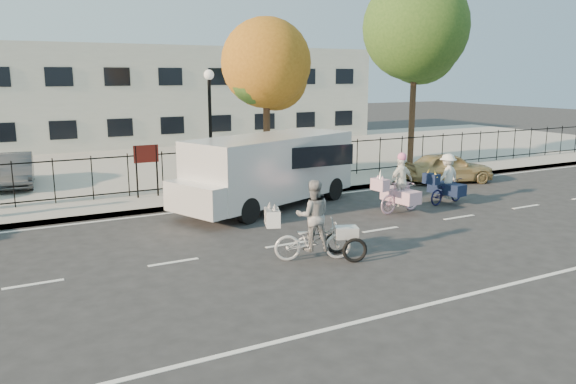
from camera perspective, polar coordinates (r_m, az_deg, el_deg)
ground at (r=14.54m, az=-0.12°, el=-5.36°), size 120.00×120.00×0.00m
road_markings at (r=14.54m, az=-0.12°, el=-5.34°), size 60.00×9.52×0.01m
curb at (r=18.98m, az=-7.28°, el=-1.13°), size 60.00×0.10×0.15m
sidewalk at (r=19.95m, az=-8.35°, el=-0.53°), size 60.00×2.20×0.15m
parking_lot at (r=28.36m, az=-14.48°, el=2.88°), size 60.00×15.60×0.15m
iron_fence at (r=20.81m, az=-9.45°, el=2.26°), size 58.00×0.06×1.50m
building at (r=37.86m, az=-18.38°, el=9.26°), size 34.00×10.00×6.00m
lamppost at (r=20.36m, az=-7.95°, el=8.37°), size 0.36×0.36×4.33m
street_sign at (r=19.85m, az=-14.19°, el=3.11°), size 0.85×0.06×1.80m
zebra_trike at (r=13.20m, az=2.58°, el=-3.82°), size 2.22×1.46×1.91m
unicorn_bike at (r=18.06m, az=11.30°, el=0.13°), size 1.93×1.35×1.92m
bull_bike at (r=19.71m, az=15.80°, el=0.80°), size 1.89×1.31×1.71m
white_van at (r=18.47m, az=-2.06°, el=2.46°), size 7.16×4.28×2.34m
gold_sedan at (r=23.69m, az=15.97°, el=2.41°), size 3.86×2.34×1.23m
lot_car_c at (r=23.68m, az=-26.04°, el=2.03°), size 1.58×3.80×1.22m
lot_car_d at (r=26.23m, az=-3.84°, el=4.24°), size 2.38×4.35×1.40m
tree_mid at (r=22.87m, az=-1.97°, el=12.52°), size 3.59×3.57×6.55m
tree_east at (r=27.11m, az=13.00°, el=15.47°), size 4.80×4.80×8.80m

